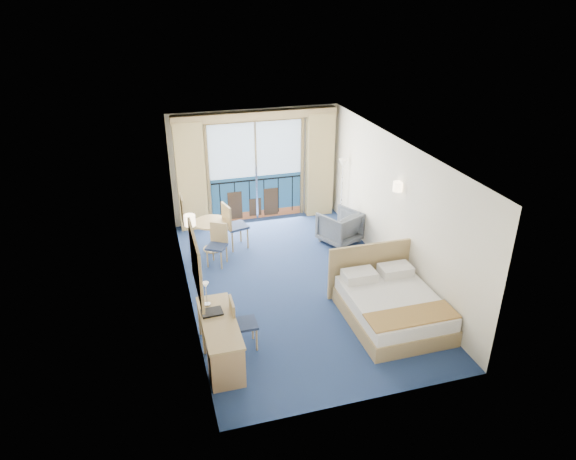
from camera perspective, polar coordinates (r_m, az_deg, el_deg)
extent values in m
plane|color=navy|center=(10.01, 0.76, -5.92)|extent=(6.50, 6.50, 0.00)
cube|color=white|center=(12.32, -3.62, 7.18)|extent=(4.00, 0.02, 2.70)
cube|color=white|center=(6.73, 9.01, -9.99)|extent=(4.00, 0.02, 2.70)
cube|color=white|center=(9.05, -11.47, -0.35)|extent=(0.02, 6.50, 2.70)
cube|color=white|center=(10.10, 11.80, 2.43)|extent=(0.02, 6.50, 2.70)
cube|color=silver|center=(8.90, 0.86, 9.14)|extent=(4.00, 6.50, 0.02)
cube|color=navy|center=(12.55, -3.49, 3.70)|extent=(2.20, 0.02, 1.08)
cube|color=#BCD7F8|center=(12.16, -3.64, 8.96)|extent=(2.20, 0.02, 1.32)
cube|color=#9C5430|center=(12.73, -3.43, 1.78)|extent=(2.20, 0.02, 0.20)
cube|color=black|center=(12.39, -3.53, 5.58)|extent=(2.20, 0.02, 0.04)
cube|color=tan|center=(11.97, -3.72, 12.16)|extent=(2.36, 0.03, 0.12)
cube|color=tan|center=(12.14, -8.88, 5.89)|extent=(0.06, 0.03, 2.40)
cube|color=tan|center=(12.60, 1.58, 6.94)|extent=(0.06, 0.03, 2.40)
cube|color=silver|center=(12.32, -3.55, 6.44)|extent=(0.05, 0.02, 2.40)
cube|color=#352518|center=(12.68, -1.91, 3.18)|extent=(0.35, 0.02, 0.70)
cube|color=#352518|center=(12.50, -5.91, 2.73)|extent=(0.35, 0.02, 0.70)
cube|color=#352518|center=(12.63, -3.67, 2.57)|extent=(0.30, 0.02, 0.45)
cube|color=black|center=(12.40, -7.54, 3.19)|extent=(0.02, 0.01, 0.90)
cube|color=black|center=(12.45, -5.90, 3.38)|extent=(0.02, 0.01, 0.90)
cube|color=black|center=(12.52, -4.28, 3.56)|extent=(0.03, 0.01, 0.90)
cube|color=black|center=(12.59, -2.68, 3.74)|extent=(0.03, 0.01, 0.90)
cube|color=black|center=(12.67, -1.09, 3.91)|extent=(0.02, 0.01, 0.90)
cube|color=black|center=(12.76, 0.47, 4.08)|extent=(0.02, 0.01, 0.90)
cube|color=tan|center=(11.94, -10.71, 5.80)|extent=(0.65, 0.22, 2.55)
cube|color=tan|center=(12.57, 3.54, 7.21)|extent=(0.65, 0.22, 2.55)
cube|color=tan|center=(11.83, -3.61, 12.60)|extent=(3.80, 0.25, 0.18)
cube|color=tan|center=(7.63, -10.21, -3.71)|extent=(0.04, 1.25, 0.95)
cube|color=silver|center=(7.63, -10.04, -3.68)|extent=(0.01, 1.12, 0.82)
cube|color=tan|center=(9.36, -11.66, 2.21)|extent=(0.03, 0.42, 0.52)
cube|color=gray|center=(9.36, -11.54, 2.23)|extent=(0.01, 0.34, 0.44)
cylinder|color=#FFE0B2|center=(8.30, -10.87, 1.07)|extent=(0.18, 0.18, 0.18)
cylinder|color=#FFE0B2|center=(9.76, 12.10, 4.75)|extent=(0.18, 0.18, 0.18)
cube|color=tan|center=(9.05, 11.52, -9.22)|extent=(1.49, 1.86, 0.28)
cube|color=white|center=(8.91, 11.66, -7.87)|extent=(1.43, 1.80, 0.23)
cube|color=#AB8642|center=(8.41, 13.60, -9.26)|extent=(1.47, 0.51, 0.03)
cube|color=white|center=(9.17, 7.92, -5.03)|extent=(0.58, 0.37, 0.17)
cube|color=white|center=(9.46, 11.86, -4.36)|extent=(0.58, 0.37, 0.17)
cube|color=tan|center=(9.59, 9.10, -4.25)|extent=(1.63, 0.06, 1.02)
cube|color=#A27D55|center=(10.30, 10.57, -3.62)|extent=(0.42, 0.40, 0.56)
cube|color=silver|center=(10.14, 10.73, -2.08)|extent=(0.20, 0.17, 0.08)
imported|color=#434A52|center=(11.46, 5.75, 0.33)|extent=(1.05, 1.06, 0.73)
cylinder|color=silver|center=(12.50, 5.83, 0.79)|extent=(0.22, 0.22, 0.03)
cylinder|color=silver|center=(12.20, 5.99, 3.99)|extent=(0.02, 0.02, 1.53)
cone|color=beige|center=(11.95, 6.15, 7.41)|extent=(0.20, 0.20, 0.18)
cube|color=tan|center=(7.85, -7.67, -10.08)|extent=(0.51, 1.49, 0.04)
cube|color=#A27D55|center=(7.66, -6.88, -14.39)|extent=(0.49, 0.45, 0.66)
cylinder|color=tan|center=(8.19, -9.35, -11.56)|extent=(0.05, 0.05, 0.66)
cylinder|color=tan|center=(8.23, -6.14, -11.11)|extent=(0.05, 0.05, 0.66)
cylinder|color=tan|center=(8.60, -9.81, -9.55)|extent=(0.05, 0.05, 0.66)
cylinder|color=tan|center=(8.64, -6.77, -9.13)|extent=(0.05, 0.05, 0.66)
cube|color=#212D4E|center=(8.20, -4.85, -10.34)|extent=(0.39, 0.39, 0.05)
cube|color=tan|center=(8.04, -6.20, -9.16)|extent=(0.04, 0.38, 0.46)
cylinder|color=tan|center=(8.24, -3.50, -12.06)|extent=(0.03, 0.03, 0.41)
cylinder|color=tan|center=(8.48, -3.95, -10.82)|extent=(0.03, 0.03, 0.41)
cylinder|color=tan|center=(8.19, -5.67, -12.38)|extent=(0.03, 0.03, 0.41)
cylinder|color=tan|center=(8.44, -6.05, -11.12)|extent=(0.03, 0.03, 0.41)
cube|color=black|center=(8.02, -8.45, -9.01)|extent=(0.33, 0.26, 0.03)
cylinder|color=silver|center=(8.19, -8.98, -8.13)|extent=(0.11, 0.11, 0.02)
cylinder|color=silver|center=(8.10, -9.06, -7.13)|extent=(0.01, 0.01, 0.36)
cone|color=beige|center=(8.00, -9.14, -6.06)|extent=(0.10, 0.10, 0.09)
cylinder|color=tan|center=(11.07, -8.56, 0.86)|extent=(0.75, 0.75, 0.04)
cylinder|color=tan|center=(11.21, -8.46, -0.65)|extent=(0.07, 0.07, 0.65)
cylinder|color=tan|center=(11.35, -8.36, -2.07)|extent=(0.41, 0.41, 0.03)
cube|color=#212D4E|center=(11.18, -5.78, 0.43)|extent=(0.54, 0.54, 0.05)
cube|color=tan|center=(10.99, -6.85, 1.50)|extent=(0.15, 0.45, 0.53)
cylinder|color=tan|center=(11.21, -4.49, -0.92)|extent=(0.04, 0.04, 0.48)
cylinder|color=tan|center=(11.51, -5.28, -0.22)|extent=(0.04, 0.04, 0.48)
cylinder|color=tan|center=(11.08, -6.18, -1.34)|extent=(0.04, 0.04, 0.48)
cylinder|color=tan|center=(11.38, -6.93, -0.62)|extent=(0.04, 0.04, 0.48)
cube|color=#212D4E|center=(10.54, -7.95, -1.83)|extent=(0.51, 0.51, 0.04)
cube|color=tan|center=(10.59, -7.67, -0.29)|extent=(0.34, 0.22, 0.44)
cylinder|color=tan|center=(10.58, -8.94, -3.14)|extent=(0.03, 0.03, 0.40)
cylinder|color=tan|center=(10.47, -7.42, -3.36)|extent=(0.03, 0.03, 0.40)
cylinder|color=tan|center=(10.82, -8.33, -2.40)|extent=(0.03, 0.03, 0.40)
cylinder|color=tan|center=(10.71, -6.83, -2.60)|extent=(0.03, 0.03, 0.40)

